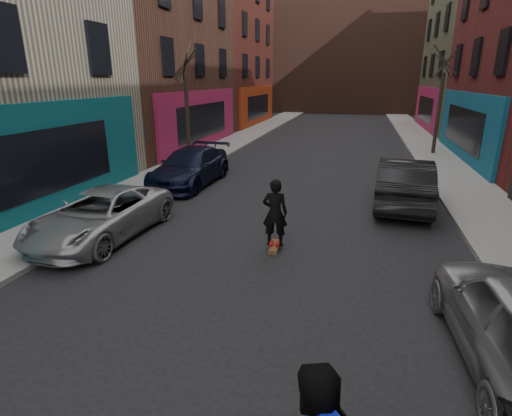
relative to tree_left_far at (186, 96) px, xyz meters
The scene contains 10 objects.
sidewalk_left 12.45m from the tree_left_far, 90.24° to the left, with size 2.50×84.00×0.13m, color gray.
sidewalk_right 17.61m from the tree_left_far, 43.95° to the left, with size 2.50×84.00×0.13m, color gray.
building_far 38.67m from the tree_left_far, 80.73° to the left, with size 40.00×10.00×14.00m, color #47281E.
tree_left_far is the anchor object (origin of this frame).
tree_right_far 13.78m from the tree_left_far, 25.82° to the left, with size 2.00×2.00×6.80m, color black, non-canonical shape.
parked_left_far 10.14m from the tree_left_far, 80.57° to the right, with size 2.14×4.65×1.29m, color #979BA0.
parked_left_end 4.74m from the tree_left_far, 65.98° to the right, with size 2.04×5.02×1.46m, color black.
parked_right_end 11.11m from the tree_left_far, 24.69° to the right, with size 1.72×4.94×1.63m, color black.
skateboard 11.68m from the tree_left_far, 55.60° to the right, with size 0.22×0.80×0.10m, color brown.
skateboarder 11.46m from the tree_left_far, 55.60° to the right, with size 0.63×0.42×1.74m, color black.
Camera 1 is at (2.01, -0.51, 4.16)m, focal length 28.00 mm.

